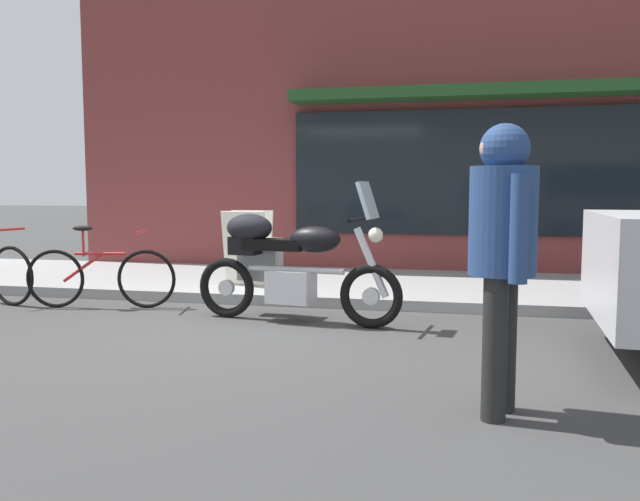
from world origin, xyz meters
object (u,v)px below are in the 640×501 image
object	(u,v)px
touring_motorcycle	(285,262)
pedestrian_walking	(502,235)
sandwich_board_sign	(248,248)
parked_bicycle	(100,276)

from	to	relation	value
touring_motorcycle	pedestrian_walking	world-z (taller)	pedestrian_walking
sandwich_board_sign	parked_bicycle	bearing A→B (deg)	-135.83
parked_bicycle	pedestrian_walking	bearing A→B (deg)	-32.20
pedestrian_walking	parked_bicycle	bearing A→B (deg)	147.80
pedestrian_walking	sandwich_board_sign	size ratio (longest dim) A/B	1.82
touring_motorcycle	pedestrian_walking	size ratio (longest dim) A/B	1.27
parked_bicycle	sandwich_board_sign	world-z (taller)	sandwich_board_sign
parked_bicycle	sandwich_board_sign	bearing A→B (deg)	44.17
parked_bicycle	pedestrian_walking	world-z (taller)	pedestrian_walking
touring_motorcycle	parked_bicycle	bearing A→B (deg)	173.49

